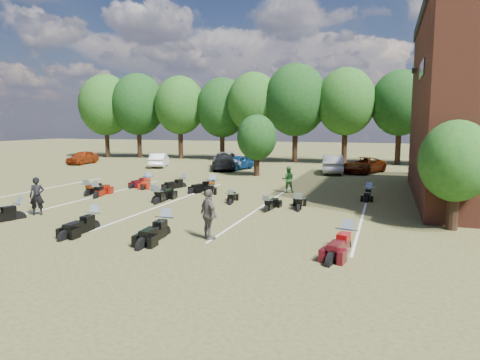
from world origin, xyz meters
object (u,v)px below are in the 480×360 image
at_px(car_4, 238,162).
at_px(person_grey, 209,214).
at_px(person_black, 37,196).
at_px(motorcycle_3, 94,229).
at_px(person_green, 288,179).
at_px(car_0, 83,157).
at_px(motorcycle_7, 97,198).
at_px(motorcycle_14, 146,185).

xyz_separation_m(car_4, person_grey, (6.88, -22.98, 0.27)).
bearing_deg(person_black, motorcycle_3, -50.31).
xyz_separation_m(car_4, person_black, (-2.27, -21.70, 0.23)).
xyz_separation_m(person_black, person_green, (9.52, 10.20, -0.08)).
relative_size(car_4, person_black, 2.16).
height_order(car_0, motorcycle_3, car_0).
bearing_deg(car_0, motorcycle_7, -53.79).
relative_size(car_4, person_grey, 2.06).
bearing_deg(car_4, person_grey, -57.53).
bearing_deg(motorcycle_3, person_green, 63.27).
bearing_deg(motorcycle_3, car_0, 128.15).
bearing_deg(car_4, motorcycle_7, -83.15).
height_order(car_4, motorcycle_14, car_4).
relative_size(person_grey, motorcycle_7, 0.76).
bearing_deg(motorcycle_7, person_grey, 132.24).
height_order(car_4, motorcycle_7, car_4).
bearing_deg(motorcycle_14, motorcycle_3, -64.75).
distance_m(car_0, motorcycle_14, 18.43).
distance_m(person_black, motorcycle_14, 10.18).
height_order(person_green, motorcycle_3, person_green).
relative_size(motorcycle_3, motorcycle_7, 0.98).
xyz_separation_m(motorcycle_3, motorcycle_14, (-4.56, 11.46, 0.00)).
height_order(motorcycle_3, motorcycle_7, motorcycle_7).
height_order(car_0, person_green, person_green).
height_order(person_black, person_grey, person_grey).
distance_m(car_0, motorcycle_3, 29.74).
distance_m(person_black, person_green, 13.95).
xyz_separation_m(car_0, car_4, (17.17, 0.19, -0.04)).
xyz_separation_m(car_4, motorcycle_7, (-2.67, -16.94, -0.65)).
bearing_deg(car_4, person_black, -80.15).
distance_m(car_4, motorcycle_14, 11.90).
relative_size(motorcycle_3, motorcycle_14, 1.12).
relative_size(person_green, motorcycle_7, 0.66).
height_order(car_4, motorcycle_3, car_4).
bearing_deg(person_grey, car_4, -34.27).
distance_m(person_black, motorcycle_7, 4.87).
xyz_separation_m(person_black, motorcycle_7, (-0.40, 4.77, -0.89)).
distance_m(motorcycle_3, motorcycle_7, 7.60).
distance_m(car_0, person_green, 26.92).
xyz_separation_m(car_0, motorcycle_14, (14.47, -11.39, -0.69)).
distance_m(person_grey, motorcycle_7, 11.34).
relative_size(car_4, motorcycle_7, 1.56).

